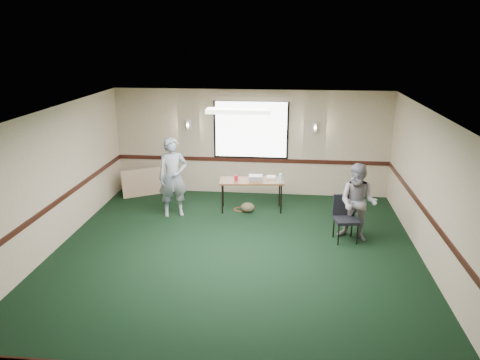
# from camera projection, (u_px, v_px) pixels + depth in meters

# --- Properties ---
(ground) EXTENTS (8.00, 8.00, 0.00)m
(ground) POSITION_uv_depth(u_px,v_px,m) (233.00, 264.00, 8.54)
(ground) COLOR black
(ground) RESTS_ON ground
(room_shell) EXTENTS (8.00, 8.02, 8.00)m
(room_shell) POSITION_uv_depth(u_px,v_px,m) (244.00, 152.00, 10.08)
(room_shell) COLOR tan
(room_shell) RESTS_ON ground
(folding_table) EXTENTS (1.54, 0.74, 0.74)m
(folding_table) POSITION_uv_depth(u_px,v_px,m) (252.00, 182.00, 10.95)
(folding_table) COLOR brown
(folding_table) RESTS_ON ground
(projector) EXTENTS (0.34, 0.29, 0.11)m
(projector) POSITION_uv_depth(u_px,v_px,m) (256.00, 178.00, 10.93)
(projector) COLOR gray
(projector) RESTS_ON folding_table
(game_console) EXTENTS (0.22, 0.18, 0.05)m
(game_console) POSITION_uv_depth(u_px,v_px,m) (271.00, 177.00, 11.06)
(game_console) COLOR white
(game_console) RESTS_ON folding_table
(red_cup) EXTENTS (0.08, 0.08, 0.13)m
(red_cup) POSITION_uv_depth(u_px,v_px,m) (236.00, 178.00, 10.88)
(red_cup) COLOR red
(red_cup) RESTS_ON folding_table
(water_bottle) EXTENTS (0.06, 0.06, 0.21)m
(water_bottle) POSITION_uv_depth(u_px,v_px,m) (280.00, 178.00, 10.74)
(water_bottle) COLOR #9BDEFE
(water_bottle) RESTS_ON folding_table
(duffel_bag) EXTENTS (0.37, 0.30, 0.23)m
(duffel_bag) POSITION_uv_depth(u_px,v_px,m) (248.00, 207.00, 10.97)
(duffel_bag) COLOR #403B25
(duffel_bag) RESTS_ON ground
(cable_coil) EXTENTS (0.36, 0.36, 0.01)m
(cable_coil) POSITION_uv_depth(u_px,v_px,m) (240.00, 209.00, 11.16)
(cable_coil) COLOR red
(cable_coil) RESTS_ON ground
(folded_table) EXTENTS (1.28, 0.89, 0.70)m
(folded_table) POSITION_uv_depth(u_px,v_px,m) (149.00, 182.00, 12.11)
(folded_table) COLOR tan
(folded_table) RESTS_ON ground
(conference_chair) EXTENTS (0.52, 0.54, 0.92)m
(conference_chair) POSITION_uv_depth(u_px,v_px,m) (345.00, 214.00, 9.42)
(conference_chair) COLOR black
(conference_chair) RESTS_ON ground
(person_left) EXTENTS (0.78, 0.65, 1.82)m
(person_left) POSITION_uv_depth(u_px,v_px,m) (173.00, 177.00, 10.57)
(person_left) COLOR #3E5289
(person_left) RESTS_ON ground
(person_right) EXTENTS (0.94, 0.85, 1.59)m
(person_right) POSITION_uv_depth(u_px,v_px,m) (358.00, 203.00, 9.32)
(person_right) COLOR #7486B4
(person_right) RESTS_ON ground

